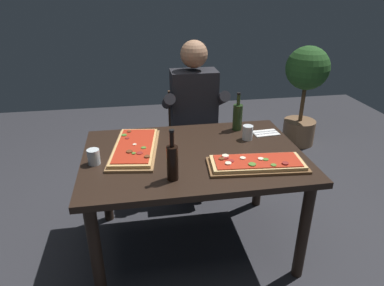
# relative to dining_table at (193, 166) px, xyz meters

# --- Properties ---
(ground_plane) EXTENTS (6.40, 6.40, 0.00)m
(ground_plane) POSITION_rel_dining_table_xyz_m (0.00, 0.00, -0.64)
(ground_plane) COLOR #2D2D33
(dining_table) EXTENTS (1.40, 0.96, 0.74)m
(dining_table) POSITION_rel_dining_table_xyz_m (0.00, 0.00, 0.00)
(dining_table) COLOR black
(dining_table) RESTS_ON ground_plane
(pizza_rectangular_front) EXTENTS (0.60, 0.28, 0.05)m
(pizza_rectangular_front) POSITION_rel_dining_table_xyz_m (0.34, -0.24, 0.12)
(pizza_rectangular_front) COLOR brown
(pizza_rectangular_front) RESTS_ON dining_table
(pizza_rectangular_left) EXTENTS (0.36, 0.63, 0.05)m
(pizza_rectangular_left) POSITION_rel_dining_table_xyz_m (-0.37, 0.10, 0.12)
(pizza_rectangular_left) COLOR olive
(pizza_rectangular_left) RESTS_ON dining_table
(wine_bottle_dark) EXTENTS (0.06, 0.06, 0.30)m
(wine_bottle_dark) POSITION_rel_dining_table_xyz_m (-0.17, -0.29, 0.21)
(wine_bottle_dark) COLOR black
(wine_bottle_dark) RESTS_ON dining_table
(oil_bottle_amber) EXTENTS (0.07, 0.07, 0.28)m
(oil_bottle_amber) POSITION_rel_dining_table_xyz_m (0.39, 0.34, 0.20)
(oil_bottle_amber) COLOR #233819
(oil_bottle_amber) RESTS_ON dining_table
(tumbler_near_camera) EXTENTS (0.07, 0.07, 0.09)m
(tumbler_near_camera) POSITION_rel_dining_table_xyz_m (-0.61, -0.04, 0.14)
(tumbler_near_camera) COLOR silver
(tumbler_near_camera) RESTS_ON dining_table
(tumbler_far_side) EXTENTS (0.07, 0.07, 0.10)m
(tumbler_far_side) POSITION_rel_dining_table_xyz_m (0.41, 0.15, 0.14)
(tumbler_far_side) COLOR silver
(tumbler_far_side) RESTS_ON dining_table
(napkin_cutlery_set) EXTENTS (0.19, 0.12, 0.01)m
(napkin_cutlery_set) POSITION_rel_dining_table_xyz_m (0.57, 0.22, 0.10)
(napkin_cutlery_set) COLOR white
(napkin_cutlery_set) RESTS_ON dining_table
(diner_chair) EXTENTS (0.44, 0.44, 0.87)m
(diner_chair) POSITION_rel_dining_table_xyz_m (0.14, 0.86, -0.16)
(diner_chair) COLOR #3D2B1E
(diner_chair) RESTS_ON ground_plane
(seated_diner) EXTENTS (0.53, 0.41, 1.33)m
(seated_diner) POSITION_rel_dining_table_xyz_m (0.14, 0.74, 0.10)
(seated_diner) COLOR #23232D
(seated_diner) RESTS_ON ground_plane
(potted_plant_corner) EXTENTS (0.47, 0.47, 1.13)m
(potted_plant_corner) POSITION_rel_dining_table_xyz_m (1.52, 1.51, 0.05)
(potted_plant_corner) COLOR #846042
(potted_plant_corner) RESTS_ON ground_plane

